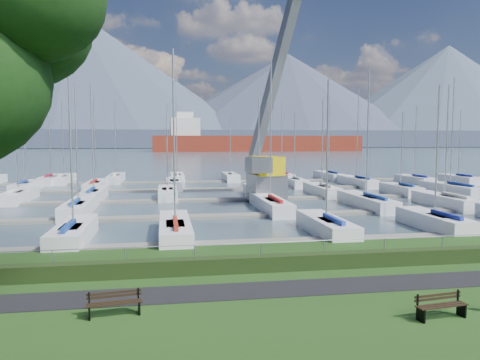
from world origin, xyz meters
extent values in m
cube|color=black|center=(0.00, -3.00, 0.01)|extent=(160.00, 2.00, 0.04)
cube|color=#41535F|center=(0.00, 260.00, -0.40)|extent=(800.00, 540.00, 0.20)
cube|color=black|center=(0.00, -0.40, 0.35)|extent=(80.00, 0.70, 0.70)
cylinder|color=gray|center=(0.00, 0.00, 1.20)|extent=(80.00, 0.04, 0.04)
cube|color=#414A5F|center=(0.00, 330.00, 6.00)|extent=(900.00, 80.00, 12.00)
cone|color=#3F4B5C|center=(-80.00, 400.00, 57.50)|extent=(340.00, 340.00, 115.00)
cone|color=#3D455A|center=(110.00, 410.00, 42.50)|extent=(300.00, 300.00, 85.00)
cone|color=#455365|center=(280.00, 420.00, 50.00)|extent=(320.00, 320.00, 100.00)
cube|color=slate|center=(0.00, 6.00, -0.22)|extent=(90.00, 1.60, 0.25)
cube|color=slate|center=(0.00, 16.00, -0.22)|extent=(90.00, 1.60, 0.25)
cube|color=gray|center=(0.00, 26.00, -0.22)|extent=(90.00, 1.60, 0.25)
cube|color=slate|center=(0.00, 36.00, -0.22)|extent=(90.00, 1.60, 0.25)
cube|color=slate|center=(0.00, 46.00, -0.22)|extent=(90.00, 1.60, 0.25)
cube|color=black|center=(-7.76, -4.95, 0.23)|extent=(0.12, 0.40, 0.45)
cube|color=black|center=(-7.79, -4.77, 0.65)|extent=(0.06, 0.06, 0.40)
cube|color=black|center=(-6.18, -4.73, 0.23)|extent=(0.12, 0.40, 0.45)
cube|color=black|center=(-6.21, -4.55, 0.65)|extent=(0.06, 0.06, 0.40)
cube|color=black|center=(-6.95, -4.99, 0.45)|extent=(1.80, 0.35, 0.04)
cube|color=black|center=(-6.97, -4.84, 0.45)|extent=(1.80, 0.35, 0.04)
cube|color=black|center=(-6.99, -4.69, 0.45)|extent=(1.80, 0.35, 0.04)
cube|color=black|center=(-7.00, -4.64, 0.62)|extent=(1.79, 0.30, 0.08)
cube|color=black|center=(-7.00, -4.64, 0.74)|extent=(1.79, 0.30, 0.08)
cube|color=black|center=(2.85, -6.90, 0.23)|extent=(0.11, 0.40, 0.45)
cube|color=black|center=(2.83, -6.73, 0.65)|extent=(0.06, 0.06, 0.40)
cube|color=black|center=(4.44, -6.69, 0.23)|extent=(0.11, 0.40, 0.45)
cube|color=black|center=(4.41, -6.51, 0.65)|extent=(0.06, 0.06, 0.40)
cube|color=black|center=(3.67, -6.95, 0.45)|extent=(1.80, 0.34, 0.04)
cube|color=black|center=(3.65, -6.80, 0.45)|extent=(1.80, 0.34, 0.04)
cube|color=black|center=(3.63, -6.65, 0.45)|extent=(1.80, 0.34, 0.04)
cube|color=black|center=(3.62, -6.60, 0.62)|extent=(1.79, 0.28, 0.08)
cube|color=black|center=(3.62, -6.60, 0.74)|extent=(1.79, 0.28, 0.08)
sphere|color=black|center=(-9.81, -4.41, 9.49)|extent=(4.73, 4.73, 4.73)
cube|color=slate|center=(4.53, 23.81, 1.20)|extent=(3.57, 3.57, 2.60)
cube|color=#D9BB0C|center=(4.53, 23.81, 3.30)|extent=(3.00, 3.70, 1.80)
cube|color=slate|center=(6.33, 28.31, 12.30)|extent=(4.27, 11.01, 19.89)
cube|color=#575A5F|center=(3.33, 21.81, 3.50)|extent=(2.26, 2.43, 1.40)
cube|color=maroon|center=(41.76, 212.85, 2.50)|extent=(105.45, 20.05, 10.00)
cube|color=silver|center=(4.98, 212.13, 10.00)|extent=(14.27, 14.27, 12.00)
cube|color=silver|center=(4.98, 212.13, 17.00)|extent=(8.15, 8.15, 4.00)
camera|label=1|loc=(-5.27, -20.43, 5.89)|focal=35.00mm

